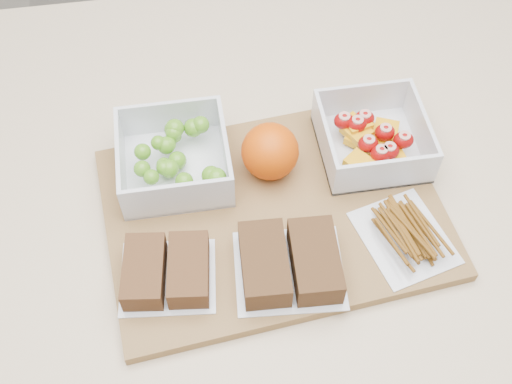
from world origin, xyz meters
TOP-DOWN VIEW (x-y plane):
  - counter at (0.00, 0.00)m, footprint 1.20×0.90m
  - cutting_board at (0.00, -0.02)m, footprint 0.45×0.34m
  - grape_container at (-0.11, 0.06)m, footprint 0.14×0.14m
  - fruit_container at (0.14, 0.06)m, footprint 0.14×0.14m
  - orange at (0.01, 0.05)m, footprint 0.07×0.07m
  - sandwich_bag_left at (-0.14, -0.09)m, footprint 0.12×0.11m
  - sandwich_bag_center at (0.00, -0.11)m, footprint 0.14×0.12m
  - pretzel_bag at (0.15, -0.08)m, footprint 0.12×0.14m

SIDE VIEW (x-z plane):
  - counter at x=0.00m, z-range 0.00..0.90m
  - cutting_board at x=0.00m, z-range 0.90..0.92m
  - pretzel_bag at x=0.15m, z-range 0.92..0.94m
  - sandwich_bag_left at x=-0.14m, z-range 0.92..0.95m
  - sandwich_bag_center at x=0.00m, z-range 0.92..0.96m
  - fruit_container at x=0.14m, z-range 0.91..0.97m
  - grape_container at x=-0.11m, z-range 0.91..0.97m
  - orange at x=0.01m, z-range 0.92..0.99m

